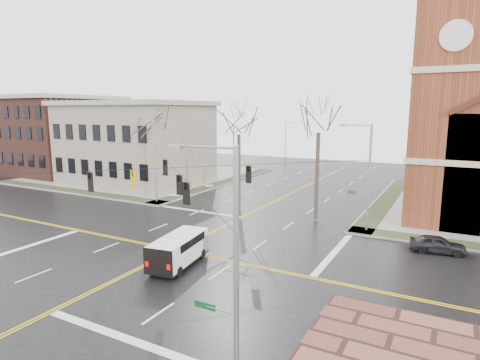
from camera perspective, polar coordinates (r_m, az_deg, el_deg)
The scene contains 17 objects.
ground at distance 30.61m, azimuth -9.10°, elevation -9.83°, with size 120.00×120.00×0.00m, color black.
sidewalks at distance 30.58m, azimuth -9.10°, elevation -9.69°, with size 80.00×80.00×0.17m.
road_markings at distance 30.61m, azimuth -9.10°, elevation -9.82°, with size 100.00×100.00×0.01m.
civic_building_a at distance 58.55m, azimuth -14.49°, elevation 4.91°, with size 18.00×14.00×11.00m, color gray.
civic_building_b at distance 74.75m, azimuth -24.83°, elevation 5.71°, with size 18.00×16.00×12.00m, color #582E25.
signal_pole_ne at distance 35.24m, azimuth 17.61°, elevation 0.75°, with size 2.75×0.22×9.00m.
signal_pole_nw at distance 45.22m, azimuth -11.82°, elevation 2.93°, with size 2.75×0.22×9.00m.
signal_pole_se at distance 13.99m, azimuth -1.19°, elevation -12.42°, with size 2.75×0.22×9.00m.
span_wires at distance 29.12m, azimuth -9.43°, elevation 1.74°, with size 23.02×23.02×0.03m.
traffic_signals at distance 28.72m, azimuth -10.20°, elevation 0.09°, with size 8.21×8.26×1.30m.
streetlight_north_a at distance 58.43m, azimuth -0.80°, elevation 4.19°, with size 2.30×0.20×8.00m.
streetlight_north_b at distance 76.45m, azimuth 6.57°, elevation 5.47°, with size 2.30×0.20×8.00m.
cargo_van at distance 27.54m, azimuth -8.51°, elevation -9.48°, with size 2.76×5.48×1.99m.
parked_car_a at distance 32.87m, azimuth 26.26°, elevation -8.18°, with size 1.53×3.79×1.29m, color black.
tree_nw_far at distance 48.73m, azimuth -12.56°, elevation 6.60°, with size 4.00×4.00×10.58m.
tree_nw_near at distance 41.35m, azimuth -0.16°, elevation 7.20°, with size 4.00×4.00×11.50m.
tree_ne at distance 37.34m, azimuth 11.13°, elevation 7.45°, with size 4.00×4.00×12.16m.
Camera 1 is at (17.73, -22.74, 10.26)m, focal length 30.00 mm.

